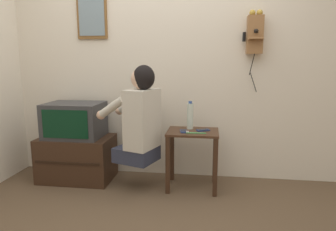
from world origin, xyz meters
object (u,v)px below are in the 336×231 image
Objects in this scene: cell_phone_held at (183,131)px; water_bottle at (190,116)px; framed_picture at (92,17)px; wall_phone_antique at (255,34)px; cell_phone_spare at (203,130)px; toothbrush at (195,133)px; person at (140,117)px; television at (75,120)px.

water_bottle reaches higher than cell_phone_held.
cell_phone_held is at bearing -20.27° from framed_picture.
cell_phone_spare is at bearing -151.20° from wall_phone_antique.
wall_phone_antique is at bearing -1.52° from framed_picture.
cell_phone_held is at bearing 59.28° from toothbrush.
wall_phone_antique is 1.07m from cell_phone_spare.
framed_picture is (-0.60, 0.43, 0.98)m from person.
wall_phone_antique reaches higher than cell_phone_spare.
toothbrush is at bearing -70.41° from person.
television is 4.27× the size of cell_phone_held.
wall_phone_antique is 1.68m from framed_picture.
water_bottle is (1.19, 0.02, 0.07)m from television.
framed_picture reaches higher than cell_phone_held.
television is at bearing -178.81° from water_bottle.
wall_phone_antique is 1.02m from water_bottle.
framed_picture reaches higher than wall_phone_antique.
water_bottle is (0.46, 0.19, -0.01)m from person.
cell_phone_spare is (1.33, -0.04, -0.06)m from television.
wall_phone_antique reaches higher than person.
television is 4.12× the size of cell_phone_spare.
wall_phone_antique is 1.14m from toothbrush.
cell_phone_spare is at bearing -33.55° from toothbrush.
toothbrush reaches higher than cell_phone_held.
person is 6.73× the size of cell_phone_spare.
television is 1.26m from toothbrush.
cell_phone_held is at bearing -111.37° from water_bottle.
framed_picture is 1.64m from toothbrush.
water_bottle is at bearing 13.74° from toothbrush.
wall_phone_antique is 2.86× the size of water_bottle.
framed_picture is 1.47m from water_bottle.
toothbrush is (0.11, -0.06, 0.00)m from cell_phone_held.
toothbrush is (0.52, 0.00, -0.13)m from person.
wall_phone_antique reaches higher than television.
person is at bearing -13.00° from television.
person is 1.38m from wall_phone_antique.
water_bottle is at bearing -162.26° from wall_phone_antique.
cell_phone_held is at bearing -101.72° from cell_phone_spare.
cell_phone_spare is (0.18, 0.07, 0.00)m from cell_phone_held.
person is at bearing -160.10° from wall_phone_antique.
television is at bearing -116.28° from framed_picture.
water_bottle reaches higher than toothbrush.
framed_picture is at bearing 178.48° from wall_phone_antique.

